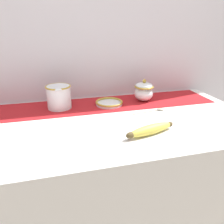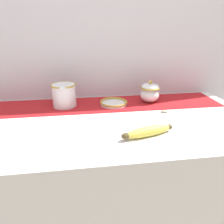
{
  "view_description": "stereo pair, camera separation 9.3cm",
  "coord_description": "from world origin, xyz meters",
  "px_view_note": "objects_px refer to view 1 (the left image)",
  "views": [
    {
      "loc": [
        -0.2,
        -0.87,
        1.33
      ],
      "look_at": [
        0.01,
        -0.03,
        0.98
      ],
      "focal_mm": 35.0,
      "sensor_mm": 36.0,
      "label": 1
    },
    {
      "loc": [
        -0.11,
        -0.89,
        1.33
      ],
      "look_at": [
        0.01,
        -0.03,
        0.98
      ],
      "focal_mm": 35.0,
      "sensor_mm": 36.0,
      "label": 2
    }
  ],
  "objects_px": {
    "banana": "(150,130)",
    "spoon": "(158,110)",
    "cream_pitcher": "(59,96)",
    "sugar_bowl": "(144,91)",
    "small_dish": "(109,103)"
  },
  "relations": [
    {
      "from": "cream_pitcher",
      "to": "sugar_bowl",
      "type": "xyz_separation_m",
      "value": [
        0.46,
        -0.0,
        -0.01
      ]
    },
    {
      "from": "sugar_bowl",
      "to": "spoon",
      "type": "xyz_separation_m",
      "value": [
        0.02,
        -0.15,
        -0.05
      ]
    },
    {
      "from": "sugar_bowl",
      "to": "spoon",
      "type": "bearing_deg",
      "value": -83.2
    },
    {
      "from": "cream_pitcher",
      "to": "small_dish",
      "type": "relative_size",
      "value": 1.01
    },
    {
      "from": "cream_pitcher",
      "to": "sugar_bowl",
      "type": "height_order",
      "value": "sugar_bowl"
    },
    {
      "from": "small_dish",
      "to": "sugar_bowl",
      "type": "bearing_deg",
      "value": 5.11
    },
    {
      "from": "sugar_bowl",
      "to": "cream_pitcher",
      "type": "bearing_deg",
      "value": 179.87
    },
    {
      "from": "cream_pitcher",
      "to": "banana",
      "type": "relative_size",
      "value": 0.66
    },
    {
      "from": "cream_pitcher",
      "to": "small_dish",
      "type": "height_order",
      "value": "cream_pitcher"
    },
    {
      "from": "banana",
      "to": "cream_pitcher",
      "type": "bearing_deg",
      "value": 131.31
    },
    {
      "from": "cream_pitcher",
      "to": "banana",
      "type": "height_order",
      "value": "cream_pitcher"
    },
    {
      "from": "sugar_bowl",
      "to": "spoon",
      "type": "relative_size",
      "value": 0.69
    },
    {
      "from": "sugar_bowl",
      "to": "small_dish",
      "type": "relative_size",
      "value": 0.84
    },
    {
      "from": "banana",
      "to": "spoon",
      "type": "height_order",
      "value": "banana"
    },
    {
      "from": "spoon",
      "to": "banana",
      "type": "bearing_deg",
      "value": -130.18
    }
  ]
}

